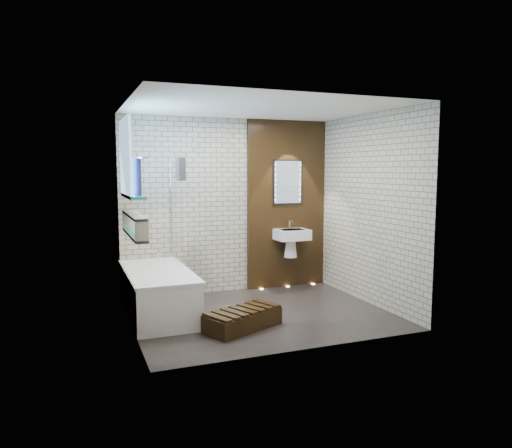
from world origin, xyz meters
name	(u,v)px	position (x,y,z in m)	size (l,w,h in m)	color
ground	(260,314)	(0.00, 0.00, 0.00)	(3.20, 3.20, 0.00)	black
room_shell	(260,213)	(0.00, 0.00, 1.30)	(3.24, 3.20, 2.60)	#9F947E
walnut_panel	(287,205)	(0.95, 1.27, 1.30)	(1.30, 0.06, 2.60)	black
clerestory_window	(127,165)	(-1.57, 0.35, 1.90)	(0.18, 1.00, 0.94)	#7FADE0
display_niche	(134,225)	(-1.53, 0.15, 1.20)	(0.14, 1.30, 0.26)	#227E75
bathtub	(158,292)	(-1.22, 0.45, 0.29)	(0.79, 1.74, 0.70)	white
bath_screen	(177,211)	(-0.87, 0.89, 1.28)	(0.01, 0.78, 1.40)	white
towel	(181,169)	(-0.87, 0.60, 1.85)	(0.09, 0.22, 0.29)	black
shower_head	(143,158)	(-1.30, 0.95, 2.00)	(0.18, 0.18, 0.02)	silver
washbasin	(292,238)	(0.95, 1.07, 0.79)	(0.50, 0.36, 0.58)	white
led_mirror	(288,182)	(0.95, 1.23, 1.65)	(0.50, 0.02, 0.70)	black
walnut_step	(243,320)	(-0.40, -0.45, 0.10)	(0.92, 0.41, 0.21)	black
niche_bottles	(139,232)	(-1.53, -0.25, 1.17)	(0.06, 0.08, 0.14)	maroon
sill_vases	(133,184)	(-1.50, 0.39, 1.68)	(0.19, 0.78, 0.42)	#151C3A
floor_uplights	(288,286)	(0.95, 1.20, 0.01)	(0.96, 0.06, 0.01)	#FFD899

